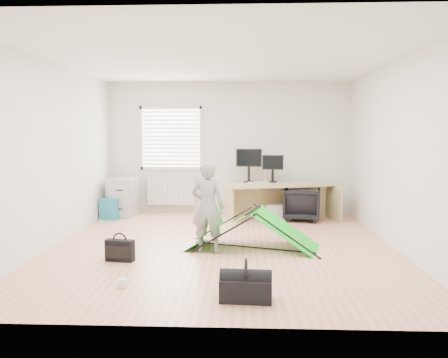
{
  "coord_description": "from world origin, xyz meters",
  "views": [
    {
      "loc": [
        0.28,
        -6.36,
        1.69
      ],
      "look_at": [
        0.0,
        0.4,
        0.95
      ],
      "focal_mm": 35.0,
      "sensor_mm": 36.0,
      "label": 1
    }
  ],
  "objects_px": {
    "filing_cabinet": "(124,197)",
    "monitor_left": "(249,170)",
    "desk": "(281,202)",
    "storage_crate": "(278,211)",
    "thermos": "(265,176)",
    "person": "(208,207)",
    "office_chair": "(302,204)",
    "duffel_bag": "(246,289)",
    "monitor_right": "(273,172)",
    "laptop_bag": "(120,250)",
    "kite": "(253,229)"
  },
  "relations": [
    {
      "from": "duffel_bag",
      "to": "desk",
      "type": "bearing_deg",
      "value": 83.31
    },
    {
      "from": "desk",
      "to": "thermos",
      "type": "height_order",
      "value": "thermos"
    },
    {
      "from": "monitor_left",
      "to": "kite",
      "type": "relative_size",
      "value": 0.28
    },
    {
      "from": "filing_cabinet",
      "to": "laptop_bag",
      "type": "bearing_deg",
      "value": -68.71
    },
    {
      "from": "monitor_right",
      "to": "laptop_bag",
      "type": "relative_size",
      "value": 1.09
    },
    {
      "from": "office_chair",
      "to": "duffel_bag",
      "type": "height_order",
      "value": "office_chair"
    },
    {
      "from": "monitor_right",
      "to": "person",
      "type": "height_order",
      "value": "person"
    },
    {
      "from": "storage_crate",
      "to": "filing_cabinet",
      "type": "bearing_deg",
      "value": 177.82
    },
    {
      "from": "person",
      "to": "laptop_bag",
      "type": "relative_size",
      "value": 3.4
    },
    {
      "from": "kite",
      "to": "storage_crate",
      "type": "height_order",
      "value": "kite"
    },
    {
      "from": "filing_cabinet",
      "to": "monitor_left",
      "type": "height_order",
      "value": "monitor_left"
    },
    {
      "from": "duffel_bag",
      "to": "storage_crate",
      "type": "bearing_deg",
      "value": 84.38
    },
    {
      "from": "filing_cabinet",
      "to": "desk",
      "type": "bearing_deg",
      "value": 2.21
    },
    {
      "from": "monitor_right",
      "to": "storage_crate",
      "type": "bearing_deg",
      "value": -49.07
    },
    {
      "from": "thermos",
      "to": "desk",
      "type": "bearing_deg",
      "value": -44.79
    },
    {
      "from": "filing_cabinet",
      "to": "monitor_left",
      "type": "xyz_separation_m",
      "value": [
        2.5,
        -0.0,
        0.55
      ]
    },
    {
      "from": "kite",
      "to": "filing_cabinet",
      "type": "bearing_deg",
      "value": 153.55
    },
    {
      "from": "desk",
      "to": "monitor_left",
      "type": "height_order",
      "value": "monitor_left"
    },
    {
      "from": "filing_cabinet",
      "to": "monitor_left",
      "type": "distance_m",
      "value": 2.56
    },
    {
      "from": "thermos",
      "to": "laptop_bag",
      "type": "bearing_deg",
      "value": -123.55
    },
    {
      "from": "laptop_bag",
      "to": "person",
      "type": "bearing_deg",
      "value": 32.81
    },
    {
      "from": "person",
      "to": "storage_crate",
      "type": "distance_m",
      "value": 2.8
    },
    {
      "from": "kite",
      "to": "laptop_bag",
      "type": "bearing_deg",
      "value": -141.65
    },
    {
      "from": "monitor_right",
      "to": "monitor_left",
      "type": "bearing_deg",
      "value": -175.76
    },
    {
      "from": "thermos",
      "to": "office_chair",
      "type": "distance_m",
      "value": 0.9
    },
    {
      "from": "monitor_left",
      "to": "thermos",
      "type": "height_order",
      "value": "monitor_left"
    },
    {
      "from": "duffel_bag",
      "to": "thermos",
      "type": "bearing_deg",
      "value": 87.73
    },
    {
      "from": "desk",
      "to": "thermos",
      "type": "xyz_separation_m",
      "value": [
        -0.29,
        0.29,
        0.46
      ]
    },
    {
      "from": "filing_cabinet",
      "to": "monitor_left",
      "type": "bearing_deg",
      "value": 7.1
    },
    {
      "from": "duffel_bag",
      "to": "person",
      "type": "bearing_deg",
      "value": 109.8
    },
    {
      "from": "monitor_right",
      "to": "desk",
      "type": "bearing_deg",
      "value": -58.33
    },
    {
      "from": "office_chair",
      "to": "duffel_bag",
      "type": "bearing_deg",
      "value": 85.26
    },
    {
      "from": "desk",
      "to": "person",
      "type": "bearing_deg",
      "value": -133.39
    },
    {
      "from": "monitor_left",
      "to": "kite",
      "type": "height_order",
      "value": "monitor_left"
    },
    {
      "from": "thermos",
      "to": "person",
      "type": "height_order",
      "value": "person"
    },
    {
      "from": "monitor_left",
      "to": "duffel_bag",
      "type": "relative_size",
      "value": 0.98
    },
    {
      "from": "thermos",
      "to": "storage_crate",
      "type": "bearing_deg",
      "value": -30.04
    },
    {
      "from": "monitor_right",
      "to": "person",
      "type": "relative_size",
      "value": 0.32
    },
    {
      "from": "monitor_right",
      "to": "person",
      "type": "distance_m",
      "value": 2.84
    },
    {
      "from": "desk",
      "to": "storage_crate",
      "type": "distance_m",
      "value": 0.26
    },
    {
      "from": "filing_cabinet",
      "to": "person",
      "type": "xyz_separation_m",
      "value": [
        1.89,
        -2.61,
        0.26
      ]
    },
    {
      "from": "kite",
      "to": "laptop_bag",
      "type": "xyz_separation_m",
      "value": [
        -1.76,
        -0.69,
        -0.14
      ]
    },
    {
      "from": "desk",
      "to": "monitor_left",
      "type": "distance_m",
      "value": 0.9
    },
    {
      "from": "thermos",
      "to": "person",
      "type": "distance_m",
      "value": 2.8
    },
    {
      "from": "person",
      "to": "storage_crate",
      "type": "bearing_deg",
      "value": -106.47
    },
    {
      "from": "monitor_left",
      "to": "person",
      "type": "xyz_separation_m",
      "value": [
        -0.61,
        -2.61,
        -0.29
      ]
    },
    {
      "from": "monitor_right",
      "to": "duffel_bag",
      "type": "xyz_separation_m",
      "value": [
        -0.56,
        -4.36,
        -0.78
      ]
    },
    {
      "from": "laptop_bag",
      "to": "monitor_right",
      "type": "bearing_deg",
      "value": 64.49
    },
    {
      "from": "filing_cabinet",
      "to": "kite",
      "type": "distance_m",
      "value": 3.48
    },
    {
      "from": "office_chair",
      "to": "storage_crate",
      "type": "distance_m",
      "value": 0.51
    }
  ]
}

